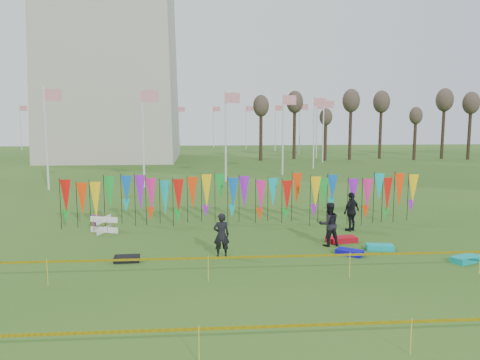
{
  "coord_description": "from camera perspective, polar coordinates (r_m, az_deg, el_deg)",
  "views": [
    {
      "loc": [
        -1.94,
        -17.06,
        5.53
      ],
      "look_at": [
        -0.14,
        6.0,
        2.48
      ],
      "focal_mm": 35.0,
      "sensor_mm": 36.0,
      "label": 1
    }
  ],
  "objects": [
    {
      "name": "kite_bag_black",
      "position": [
        18.97,
        -13.62,
        -9.31
      ],
      "size": [
        1.0,
        0.62,
        0.22
      ],
      "primitive_type": "cube",
      "rotation": [
        0.0,
        0.0,
        0.06
      ],
      "color": "black",
      "rests_on": "ground"
    },
    {
      "name": "caution_tape_near",
      "position": [
        16.26,
        1.81,
        -9.49
      ],
      "size": [
        26.0,
        0.02,
        0.9
      ],
      "color": "#E4BC04",
      "rests_on": "ground"
    },
    {
      "name": "ground",
      "position": [
        18.04,
        1.95,
        -10.36
      ],
      "size": [
        160.0,
        160.0,
        0.0
      ],
      "primitive_type": "plane",
      "color": "#254B15",
      "rests_on": "ground"
    },
    {
      "name": "banner_row",
      "position": [
        24.46,
        0.79,
        -1.68
      ],
      "size": [
        18.64,
        0.64,
        2.51
      ],
      "color": "black",
      "rests_on": "ground"
    },
    {
      "name": "person_mid",
      "position": [
        20.82,
        10.78,
        -5.31
      ],
      "size": [
        1.01,
        0.71,
        1.92
      ],
      "primitive_type": "imported",
      "rotation": [
        0.0,
        0.0,
        3.29
      ],
      "color": "black",
      "rests_on": "ground"
    },
    {
      "name": "box_kite",
      "position": [
        23.75,
        -16.24,
        -5.25
      ],
      "size": [
        0.74,
        0.74,
        0.82
      ],
      "rotation": [
        0.0,
        0.0,
        -0.3
      ],
      "color": "red",
      "rests_on": "ground"
    },
    {
      "name": "kite_bag_teal",
      "position": [
        20.39,
        25.86,
        -8.67
      ],
      "size": [
        1.35,
        1.02,
        0.23
      ],
      "primitive_type": "cube",
      "rotation": [
        0.0,
        0.0,
        0.41
      ],
      "color": "#0BA2A1",
      "rests_on": "ground"
    },
    {
      "name": "flagpole_ring",
      "position": [
        66.19,
        -15.05,
        5.93
      ],
      "size": [
        57.4,
        56.16,
        8.0
      ],
      "color": "silver",
      "rests_on": "ground"
    },
    {
      "name": "person_left",
      "position": [
        18.88,
        -2.29,
        -6.72
      ],
      "size": [
        0.69,
        0.53,
        1.79
      ],
      "primitive_type": "imported",
      "rotation": [
        0.0,
        0.0,
        3.22
      ],
      "color": "black",
      "rests_on": "ground"
    },
    {
      "name": "caution_tape_far",
      "position": [
        11.25,
        4.97,
        -17.52
      ],
      "size": [
        26.0,
        0.02,
        0.9
      ],
      "color": "#E4BC04",
      "rests_on": "ground"
    },
    {
      "name": "person_right",
      "position": [
        23.79,
        13.43,
        -3.76
      ],
      "size": [
        1.3,
        1.19,
        1.94
      ],
      "primitive_type": "imported",
      "rotation": [
        0.0,
        0.0,
        3.78
      ],
      "color": "black",
      "rests_on": "ground"
    },
    {
      "name": "kite_bag_turquoise",
      "position": [
        20.89,
        16.66,
        -7.85
      ],
      "size": [
        1.19,
        0.74,
        0.22
      ],
      "primitive_type": "cube",
      "rotation": [
        0.0,
        0.0,
        -0.18
      ],
      "color": "#0BAFB3",
      "rests_on": "ground"
    },
    {
      "name": "kite_bag_red",
      "position": [
        21.72,
        12.27,
        -7.1
      ],
      "size": [
        1.41,
        0.81,
        0.24
      ],
      "primitive_type": "cube",
      "rotation": [
        0.0,
        0.0,
        0.16
      ],
      "color": "#B50C19",
      "rests_on": "ground"
    },
    {
      "name": "kite_bag_blue",
      "position": [
        19.81,
        13.21,
        -8.58
      ],
      "size": [
        1.18,
        1.07,
        0.22
      ],
      "primitive_type": "cube",
      "rotation": [
        0.0,
        0.0,
        -0.64
      ],
      "color": "#0D0AA7",
      "rests_on": "ground"
    },
    {
      "name": "tree_line",
      "position": [
        69.86,
        24.81,
        7.35
      ],
      "size": [
        53.92,
        1.92,
        7.84
      ],
      "color": "#3D2A1E",
      "rests_on": "ground"
    }
  ]
}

